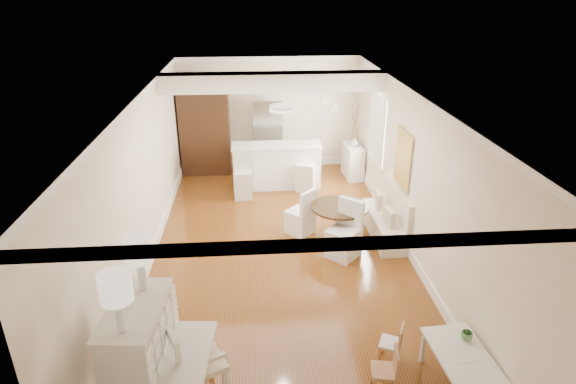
{
  "coord_description": "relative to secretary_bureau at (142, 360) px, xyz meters",
  "views": [
    {
      "loc": [
        -0.44,
        -7.39,
        4.43
      ],
      "look_at": [
        0.15,
        0.3,
        1.06
      ],
      "focal_mm": 30.0,
      "sensor_mm": 36.0,
      "label": 1
    }
  ],
  "objects": [
    {
      "name": "room",
      "position": [
        1.74,
        3.58,
        1.29
      ],
      "size": [
        9.0,
        9.04,
        2.82
      ],
      "color": "brown",
      "rests_on": "ground"
    },
    {
      "name": "secretary_bureau",
      "position": [
        0.0,
        0.0,
        0.0
      ],
      "size": [
        1.18,
        1.2,
        1.39
      ],
      "primitive_type": "cube",
      "rotation": [
        0.0,
        0.0,
        -0.09
      ],
      "color": "silver",
      "rests_on": "ground"
    },
    {
      "name": "gustavian_armchair",
      "position": [
        0.55,
        0.13,
        -0.16
      ],
      "size": [
        0.82,
        0.82,
        1.07
      ],
      "primitive_type": "cube",
      "rotation": [
        0.0,
        0.0,
        2.01
      ],
      "color": "silver",
      "rests_on": "ground"
    },
    {
      "name": "kids_table",
      "position": [
        3.6,
        0.04,
        -0.44
      ],
      "size": [
        0.67,
        1.05,
        0.51
      ],
      "primitive_type": "cube",
      "rotation": [
        0.0,
        0.0,
        0.06
      ],
      "color": "white",
      "rests_on": "ground"
    },
    {
      "name": "kids_chair_a",
      "position": [
        2.7,
        0.06,
        -0.39
      ],
      "size": [
        0.34,
        0.34,
        0.61
      ],
      "primitive_type": "cube",
      "rotation": [
        0.0,
        0.0,
        -1.74
      ],
      "color": "#A9714C",
      "rests_on": "ground"
    },
    {
      "name": "kids_chair_b",
      "position": [
        2.92,
        0.53,
        -0.41
      ],
      "size": [
        0.36,
        0.36,
        0.56
      ],
      "primitive_type": "cube",
      "rotation": [
        0.0,
        0.0,
        -2.02
      ],
      "color": "tan",
      "rests_on": "ground"
    },
    {
      "name": "banquette",
      "position": [
        3.69,
        3.76,
        -0.2
      ],
      "size": [
        0.52,
        1.6,
        0.98
      ],
      "primitive_type": "cube",
      "color": "silver",
      "rests_on": "ground"
    },
    {
      "name": "dining_table",
      "position": [
        2.8,
        3.65,
        -0.34
      ],
      "size": [
        1.3,
        1.3,
        0.71
      ],
      "primitive_type": "cylinder",
      "rotation": [
        0.0,
        0.0,
        0.3
      ],
      "color": "#3F2714",
      "rests_on": "ground"
    },
    {
      "name": "slip_chair_near",
      "position": [
        2.78,
        3.11,
        -0.18
      ],
      "size": [
        0.7,
        0.7,
        1.02
      ],
      "primitive_type": "cube",
      "rotation": [
        0.0,
        0.0,
        -0.75
      ],
      "color": "silver",
      "rests_on": "ground"
    },
    {
      "name": "slip_chair_far",
      "position": [
        2.12,
        4.03,
        -0.24
      ],
      "size": [
        0.63,
        0.63,
        0.91
      ],
      "primitive_type": "cube",
      "rotation": [
        0.0,
        0.0,
        -2.34
      ],
      "color": "white",
      "rests_on": "ground"
    },
    {
      "name": "breakfast_counter",
      "position": [
        1.8,
        6.36,
        -0.18
      ],
      "size": [
        2.05,
        0.65,
        1.03
      ],
      "primitive_type": "cube",
      "color": "white",
      "rests_on": "ground"
    },
    {
      "name": "bar_stool_left",
      "position": [
        1.03,
        5.76,
        -0.2
      ],
      "size": [
        0.39,
        0.39,
        0.98
      ],
      "primitive_type": "cube",
      "rotation": [
        0.0,
        0.0,
        0.0
      ],
      "color": "silver",
      "rests_on": "ground"
    },
    {
      "name": "bar_stool_right",
      "position": [
        2.46,
        6.07,
        -0.17
      ],
      "size": [
        0.54,
        0.54,
        1.05
      ],
      "primitive_type": "cube",
      "rotation": [
        0.0,
        0.0,
        -0.36
      ],
      "color": "white",
      "rests_on": "ground"
    },
    {
      "name": "pantry_cabinet",
      "position": [
        0.1,
        7.44,
        0.46
      ],
      "size": [
        1.2,
        0.6,
        2.3
      ],
      "primitive_type": "cube",
      "color": "#381E11",
      "rests_on": "ground"
    },
    {
      "name": "fridge",
      "position": [
        2.0,
        7.41,
        0.21
      ],
      "size": [
        0.75,
        0.65,
        1.8
      ],
      "primitive_type": "imported",
      "color": "silver",
      "rests_on": "ground"
    },
    {
      "name": "sideboard",
      "position": [
        3.7,
        6.83,
        -0.29
      ],
      "size": [
        0.41,
        0.86,
        0.81
      ],
      "primitive_type": "cube",
      "rotation": [
        0.0,
        0.0,
        0.05
      ],
      "color": "silver",
      "rests_on": "ground"
    },
    {
      "name": "pencil_cup",
      "position": [
        3.75,
        0.27,
        -0.14
      ],
      "size": [
        0.14,
        0.14,
        0.11
      ],
      "primitive_type": "imported",
      "rotation": [
        0.0,
        0.0,
        -0.0
      ],
      "color": "#518B51",
      "rests_on": "kids_table"
    },
    {
      "name": "branch_vase",
      "position": [
        3.71,
        6.82,
        0.21
      ],
      "size": [
        0.21,
        0.21,
        0.2
      ],
      "primitive_type": "imported",
      "rotation": [
        0.0,
        0.0,
        0.11
      ],
      "color": "white",
      "rests_on": "sideboard"
    }
  ]
}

